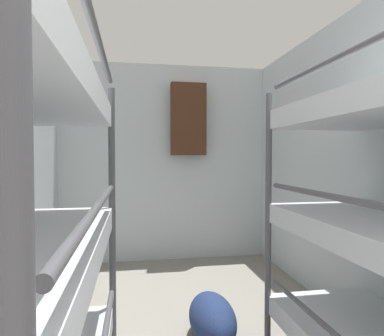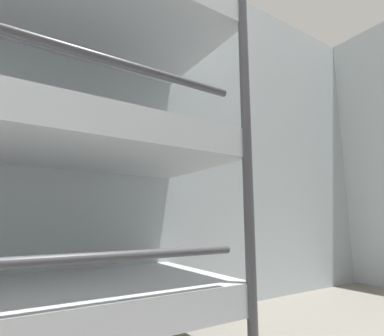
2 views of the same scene
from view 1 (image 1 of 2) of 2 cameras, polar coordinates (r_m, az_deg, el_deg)
The scene contains 3 objects.
wall_back at distance 4.41m, azimuth -4.55°, elevation 0.86°, with size 2.74×0.06×2.50m.
duffel_bag at distance 2.69m, azimuth 3.38°, elevation -23.75°, with size 0.32×0.60×0.32m.
hanging_coat at distance 4.33m, azimuth -0.60°, elevation 8.13°, with size 0.44×0.12×0.90m.
Camera 1 is at (-0.41, 0.15, 1.32)m, focal length 32.00 mm.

